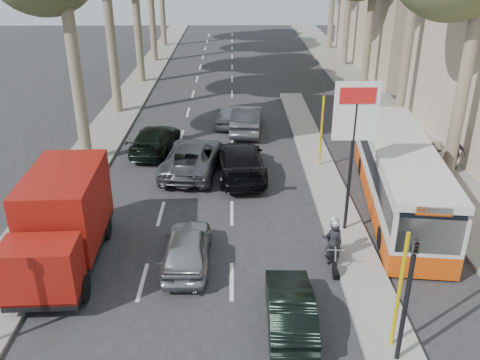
# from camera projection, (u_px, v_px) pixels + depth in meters

# --- Properties ---
(ground) EXTENTS (120.00, 120.00, 0.00)m
(ground) POSITION_uv_depth(u_px,v_px,m) (264.00, 324.00, 14.13)
(ground) COLOR #28282B
(ground) RESTS_ON ground
(sidewalk_right) EXTENTS (3.20, 70.00, 0.12)m
(sidewalk_right) POSITION_uv_depth(u_px,v_px,m) (362.00, 91.00, 36.94)
(sidewalk_right) COLOR gray
(sidewalk_right) RESTS_ON ground
(median_left) EXTENTS (2.40, 64.00, 0.12)m
(median_left) POSITION_uv_depth(u_px,v_px,m) (141.00, 82.00, 39.46)
(median_left) COLOR gray
(median_left) RESTS_ON ground
(traffic_island) EXTENTS (1.50, 26.00, 0.16)m
(traffic_island) POSITION_uv_depth(u_px,v_px,m) (319.00, 166.00, 24.14)
(traffic_island) COLOR gray
(traffic_island) RESTS_ON ground
(billboard) EXTENTS (1.50, 12.10, 5.60)m
(billboard) POSITION_uv_depth(u_px,v_px,m) (354.00, 137.00, 17.17)
(billboard) COLOR yellow
(billboard) RESTS_ON ground
(traffic_light_island) EXTENTS (0.16, 0.41, 3.60)m
(traffic_light_island) POSITION_uv_depth(u_px,v_px,m) (409.00, 281.00, 11.77)
(traffic_light_island) COLOR black
(traffic_light_island) RESTS_ON ground
(silver_hatchback) EXTENTS (1.51, 3.74, 1.27)m
(silver_hatchback) POSITION_uv_depth(u_px,v_px,m) (187.00, 247.00, 16.56)
(silver_hatchback) COLOR #9EA0A5
(silver_hatchback) RESTS_ON ground
(dark_hatchback) EXTENTS (1.31, 3.57, 1.17)m
(dark_hatchback) POSITION_uv_depth(u_px,v_px,m) (290.00, 307.00, 13.87)
(dark_hatchback) COLOR black
(dark_hatchback) RESTS_ON ground
(queue_car_a) EXTENTS (2.93, 5.39, 1.43)m
(queue_car_a) POSITION_uv_depth(u_px,v_px,m) (192.00, 157.00, 23.46)
(queue_car_a) COLOR #52555B
(queue_car_a) RESTS_ON ground
(queue_car_b) EXTENTS (2.40, 5.25, 1.49)m
(queue_car_b) POSITION_uv_depth(u_px,v_px,m) (241.00, 161.00, 23.02)
(queue_car_b) COLOR black
(queue_car_b) RESTS_ON ground
(queue_car_c) EXTENTS (1.66, 3.56, 1.18)m
(queue_car_c) POSITION_uv_depth(u_px,v_px,m) (228.00, 116.00, 29.71)
(queue_car_c) COLOR #9C9FA3
(queue_car_c) RESTS_ON ground
(queue_car_d) EXTENTS (1.98, 4.65, 1.49)m
(queue_car_d) POSITION_uv_depth(u_px,v_px,m) (247.00, 119.00, 28.60)
(queue_car_d) COLOR #515359
(queue_car_d) RESTS_ON ground
(queue_car_e) EXTENTS (2.39, 4.73, 1.32)m
(queue_car_e) POSITION_uv_depth(u_px,v_px,m) (155.00, 139.00, 25.84)
(queue_car_e) COLOR black
(queue_car_e) RESTS_ON ground
(red_truck) EXTENTS (2.38, 5.76, 3.03)m
(red_truck) POSITION_uv_depth(u_px,v_px,m) (63.00, 220.00, 16.22)
(red_truck) COLOR black
(red_truck) RESTS_ON ground
(city_bus) EXTENTS (3.45, 10.43, 2.70)m
(city_bus) POSITION_uv_depth(u_px,v_px,m) (399.00, 174.00, 19.95)
(city_bus) COLOR #D1460B
(city_bus) RESTS_ON ground
(motorcycle) EXTENTS (0.74, 1.98, 1.69)m
(motorcycle) POSITION_uv_depth(u_px,v_px,m) (333.00, 242.00, 16.62)
(motorcycle) COLOR black
(motorcycle) RESTS_ON ground
(pedestrian_near) EXTENTS (0.97, 0.97, 1.57)m
(pedestrian_near) POSITION_uv_depth(u_px,v_px,m) (456.00, 153.00, 23.46)
(pedestrian_near) COLOR #3E334D
(pedestrian_near) RESTS_ON sidewalk_right
(pedestrian_far) EXTENTS (1.18, 0.58, 1.79)m
(pedestrian_far) POSITION_uv_depth(u_px,v_px,m) (435.00, 161.00, 22.28)
(pedestrian_far) COLOR brown
(pedestrian_far) RESTS_ON sidewalk_right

